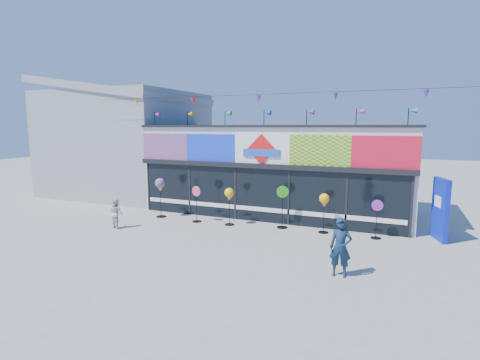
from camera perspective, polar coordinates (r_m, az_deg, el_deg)
The scene contains 12 objects.
ground at distance 13.09m, azimuth -1.97°, elevation -9.82°, with size 80.00×80.00×0.00m, color gray.
kite_shop at distance 18.11m, azimuth 6.05°, elevation 1.81°, with size 16.00×5.70×5.31m.
neighbour_building at distance 23.85m, azimuth -16.81°, elevation 5.82°, with size 8.18×7.20×6.87m.
blue_sign at distance 15.12m, azimuth 28.21°, elevation -3.94°, with size 0.50×1.11×2.23m.
spinner_0 at distance 17.01m, azimuth -12.06°, elevation -0.90°, with size 0.45×0.45×1.76m.
spinner_1 at distance 16.00m, azimuth -6.64°, elevation -3.50°, with size 0.43×0.39×1.54m.
spinner_2 at distance 15.33m, azimuth -1.64°, elevation -2.36°, with size 0.39×0.39×1.55m.
spinner_3 at distance 15.04m, azimuth 6.47°, elevation -3.92°, with size 0.47×0.44×1.71m.
spinner_4 at distance 14.54m, azimuth 12.71°, elevation -3.21°, with size 0.39×0.39×1.53m.
spinner_5 at distance 14.44m, azimuth 20.11°, elevation -5.48°, with size 0.40×0.36×1.43m.
adult_man at distance 10.60m, azimuth 15.07°, elevation -9.90°, with size 0.59×0.39×1.61m, color #14273F.
child at distance 15.84m, azimuth -18.32°, elevation -4.81°, with size 0.58×0.33×1.20m, color silver.
Camera 1 is at (5.32, -11.25, 4.05)m, focal length 28.00 mm.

